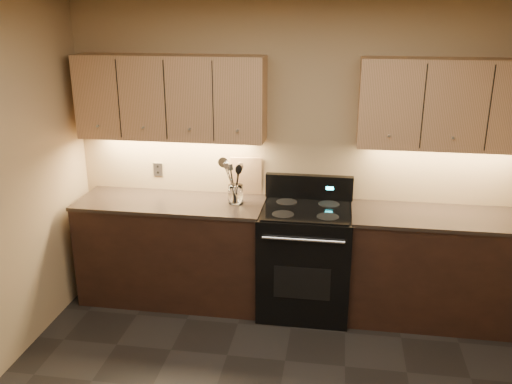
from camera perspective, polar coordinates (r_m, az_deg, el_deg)
wall_back at (r=4.72m, az=4.77°, el=3.82°), size 4.00×0.04×2.60m
counter_left at (r=4.92m, az=-8.72°, el=-6.03°), size 1.62×0.62×0.93m
counter_right at (r=4.79m, az=18.55°, el=-7.55°), size 1.46×0.62×0.93m
stove at (r=4.69m, az=5.18°, el=-6.95°), size 0.76×0.68×1.14m
upper_cab_left at (r=4.67m, az=-8.98°, el=9.79°), size 1.60×0.30×0.70m
upper_cab_right at (r=4.54m, az=19.99°, el=8.65°), size 1.44×0.30×0.70m
outlet_plate at (r=5.02m, az=-10.28°, el=2.35°), size 0.08×0.01×0.12m
utensil_crock at (r=4.62m, az=-2.15°, el=-0.29°), size 0.15×0.15×0.16m
cutting_board at (r=4.80m, az=-1.04°, el=1.71°), size 0.28×0.07×0.35m
wooden_spoon at (r=4.58m, az=-2.41°, el=1.02°), size 0.13×0.10×0.34m
black_spoon at (r=4.61m, az=-2.26°, el=1.05°), size 0.11×0.10×0.33m
black_turner at (r=4.56m, az=-2.17°, el=0.91°), size 0.15×0.16×0.35m
steel_spatula at (r=4.58m, az=-1.97°, el=1.27°), size 0.19×0.16×0.40m
steel_skimmer at (r=4.55m, az=-1.88°, el=1.23°), size 0.22×0.11×0.40m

